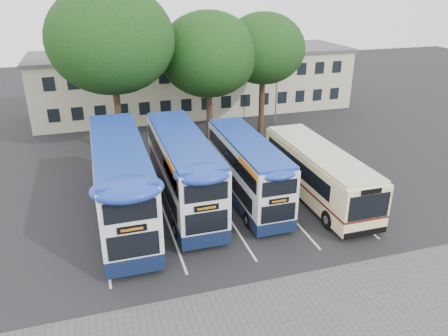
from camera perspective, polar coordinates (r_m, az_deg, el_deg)
name	(u,v)px	position (r m, az deg, el deg)	size (l,w,h in m)	color
ground	(320,244)	(23.75, 12.45, -9.65)	(120.00, 120.00, 0.00)	black
paving_strip	(336,316)	(19.50, 14.41, -18.24)	(40.00, 6.00, 0.01)	#595654
bay_lines	(224,210)	(26.36, -0.01, -5.49)	(14.12, 11.00, 0.01)	silver
depot_building	(196,80)	(46.31, -3.63, 11.36)	(32.40, 8.40, 6.20)	beige
lamp_post	(278,71)	(41.29, 7.01, 12.50)	(0.25, 1.05, 9.06)	gray
tree_left	(111,40)	(33.75, -14.56, 15.89)	(9.24, 9.24, 12.70)	black
tree_mid	(209,54)	(36.66, -2.03, 14.60)	(8.13, 8.13, 10.64)	black
tree_right	(263,49)	(38.36, 5.18, 15.25)	(7.03, 7.03, 10.40)	black
bus_dd_left	(121,179)	(24.74, -13.31, -1.39)	(2.78, 11.45, 4.77)	#0F1A39
bus_dd_mid	(183,168)	(25.99, -5.39, 0.04)	(2.62, 10.82, 4.51)	#0F1A39
bus_dd_right	(247,167)	(26.68, 3.03, 0.08)	(2.32, 9.59, 3.99)	#0F1A39
bus_single	(317,170)	(27.85, 12.11, -0.25)	(2.74, 10.76, 3.21)	#FEEDA9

